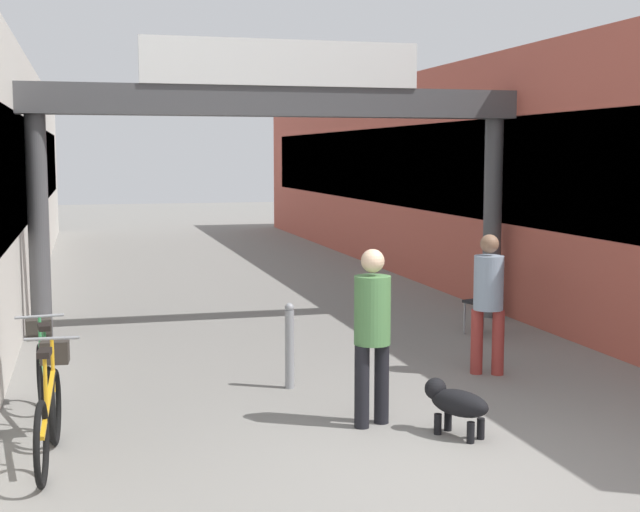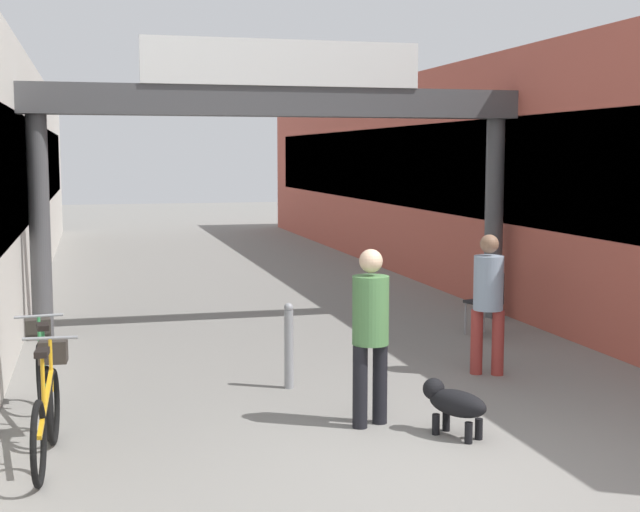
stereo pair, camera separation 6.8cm
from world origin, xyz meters
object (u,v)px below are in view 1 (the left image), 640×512
pedestrian_companion (488,295)px  cafe_chair_black_nearer (487,297)px  pedestrian_with_dog (372,326)px  bollard_post_metal (290,345)px  dog_on_leash (455,402)px  bicycle_orange_nearest (50,408)px  bicycle_green_second (44,377)px

pedestrian_companion → cafe_chair_black_nearer: (0.98, 2.09, -0.38)m
pedestrian_with_dog → cafe_chair_black_nearer: (2.87, 3.61, -0.41)m
bollard_post_metal → cafe_chair_black_nearer: size_ratio=1.05×
pedestrian_with_dog → dog_on_leash: size_ratio=2.41×
pedestrian_with_dog → bollard_post_metal: (-0.45, 1.49, -0.47)m
pedestrian_with_dog → bicycle_orange_nearest: (-2.87, -0.22, -0.51)m
pedestrian_with_dog → cafe_chair_black_nearer: pedestrian_with_dog is taller
bicycle_orange_nearest → cafe_chair_black_nearer: 6.90m
pedestrian_companion → bollard_post_metal: (-2.34, -0.02, -0.45)m
pedestrian_companion → bicycle_green_second: 4.91m
pedestrian_with_dog → bicycle_green_second: (-2.96, 0.90, -0.51)m
bicycle_orange_nearest → bollard_post_metal: bicycle_orange_nearest is taller
pedestrian_companion → dog_on_leash: bearing=-122.4°
dog_on_leash → bollard_post_metal: (-1.07, 1.97, 0.17)m
bicycle_orange_nearest → bicycle_green_second: same height
dog_on_leash → bicycle_green_second: (-3.59, 1.38, 0.13)m
bicycle_green_second → bollard_post_metal: 2.58m
bicycle_orange_nearest → bicycle_green_second: (-0.09, 1.12, 0.00)m
bicycle_orange_nearest → pedestrian_companion: bearing=20.0°
pedestrian_companion → cafe_chair_black_nearer: pedestrian_companion is taller
pedestrian_with_dog → dog_on_leash: 1.02m
pedestrian_companion → bicycle_orange_nearest: (-4.76, -1.74, -0.48)m
pedestrian_companion → bicycle_green_second: size_ratio=0.96×
pedestrian_companion → dog_on_leash: size_ratio=2.35×
bollard_post_metal → cafe_chair_black_nearer: bollard_post_metal is taller
cafe_chair_black_nearer → bollard_post_metal: bearing=-147.5°
pedestrian_companion → bicycle_orange_nearest: size_ratio=0.96×
pedestrian_with_dog → bicycle_orange_nearest: pedestrian_with_dog is taller
pedestrian_with_dog → bicycle_orange_nearest: bearing=-175.6°
pedestrian_with_dog → bicycle_orange_nearest: 2.92m
pedestrian_companion → bollard_post_metal: 2.38m
dog_on_leash → bollard_post_metal: size_ratio=0.74×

